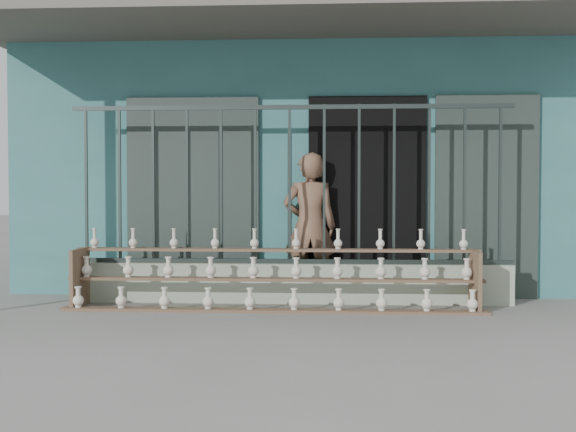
{
  "coord_description": "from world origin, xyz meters",
  "views": [
    {
      "loc": [
        0.48,
        -6.86,
        1.27
      ],
      "look_at": [
        0.0,
        1.0,
        1.0
      ],
      "focal_mm": 45.0,
      "sensor_mm": 36.0,
      "label": 1
    }
  ],
  "objects": [
    {
      "name": "elderly_woman",
      "position": [
        0.22,
        1.64,
        0.86
      ],
      "size": [
        0.64,
        0.43,
        1.72
      ],
      "primitive_type": "imported",
      "rotation": [
        0.0,
        0.0,
        3.17
      ],
      "color": "brown",
      "rests_on": "ground"
    },
    {
      "name": "parapet_wall",
      "position": [
        0.0,
        1.3,
        0.23
      ],
      "size": [
        5.0,
        0.2,
        0.45
      ],
      "primitive_type": "cube",
      "color": "#A0B097",
      "rests_on": "ground"
    },
    {
      "name": "security_fence",
      "position": [
        -0.0,
        1.3,
        1.35
      ],
      "size": [
        5.0,
        0.04,
        1.8
      ],
      "color": "#283330",
      "rests_on": "parapet_wall"
    },
    {
      "name": "shelf_rack",
      "position": [
        -0.14,
        0.89,
        0.36
      ],
      "size": [
        4.5,
        0.68,
        0.85
      ],
      "color": "brown",
      "rests_on": "ground"
    },
    {
      "name": "workshop_building",
      "position": [
        0.0,
        4.23,
        1.62
      ],
      "size": [
        7.4,
        6.6,
        3.21
      ],
      "color": "#326A6B",
      "rests_on": "ground"
    },
    {
      "name": "ground",
      "position": [
        0.0,
        0.0,
        0.0
      ],
      "size": [
        60.0,
        60.0,
        0.0
      ],
      "primitive_type": "plane",
      "color": "slate"
    }
  ]
}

